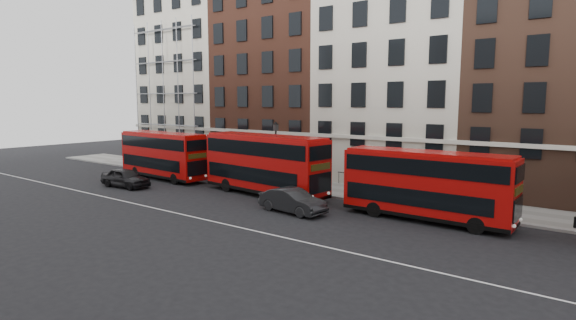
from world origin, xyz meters
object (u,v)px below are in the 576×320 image
Objects in this scene: bus_c at (426,184)px; car_front at (292,201)px; bus_a at (163,154)px; car_rear at (125,178)px; bus_b at (264,163)px.

bus_c is 8.30m from car_front.
bus_a is 24.73m from bus_c.
car_rear is 16.34m from car_front.
car_front is (16.28, 1.38, -0.02)m from car_rear.
bus_c is 2.15× the size of car_rear.
car_rear is at bearing -74.64° from bus_a.
car_rear is at bearing -168.29° from bus_c.
bus_b is 1.12× the size of bus_c.
bus_c is 24.27m from car_rear.
bus_b is 2.40× the size of car_rear.
bus_a is at bearing -179.14° from bus_c.
bus_a is 12.20m from bus_b.
car_rear is (-11.27, -4.56, -1.68)m from bus_b.
bus_a reaches higher than car_front.
bus_b is at bearing -179.16° from bus_c.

